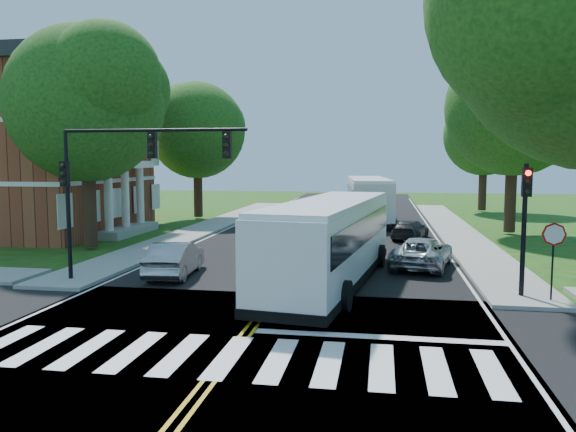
% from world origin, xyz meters
% --- Properties ---
extents(ground, '(140.00, 140.00, 0.00)m').
position_xyz_m(ground, '(0.00, 0.00, 0.00)').
color(ground, '#1E4411').
rests_on(ground, ground).
extents(road, '(14.00, 96.00, 0.01)m').
position_xyz_m(road, '(0.00, 18.00, 0.01)').
color(road, black).
rests_on(road, ground).
extents(cross_road, '(60.00, 12.00, 0.01)m').
position_xyz_m(cross_road, '(0.00, 0.00, 0.01)').
color(cross_road, black).
rests_on(cross_road, ground).
extents(center_line, '(0.36, 70.00, 0.01)m').
position_xyz_m(center_line, '(0.00, 22.00, 0.01)').
color(center_line, gold).
rests_on(center_line, road).
extents(edge_line_w, '(0.12, 70.00, 0.01)m').
position_xyz_m(edge_line_w, '(-6.80, 22.00, 0.01)').
color(edge_line_w, silver).
rests_on(edge_line_w, road).
extents(edge_line_e, '(0.12, 70.00, 0.01)m').
position_xyz_m(edge_line_e, '(6.80, 22.00, 0.01)').
color(edge_line_e, silver).
rests_on(edge_line_e, road).
extents(crosswalk, '(12.60, 3.00, 0.01)m').
position_xyz_m(crosswalk, '(0.00, -0.50, 0.02)').
color(crosswalk, silver).
rests_on(crosswalk, road).
extents(stop_bar, '(6.60, 0.40, 0.01)m').
position_xyz_m(stop_bar, '(3.50, 1.60, 0.02)').
color(stop_bar, silver).
rests_on(stop_bar, road).
extents(sidewalk_nw, '(2.60, 40.00, 0.15)m').
position_xyz_m(sidewalk_nw, '(-8.30, 25.00, 0.07)').
color(sidewalk_nw, gray).
rests_on(sidewalk_nw, ground).
extents(sidewalk_ne, '(2.60, 40.00, 0.15)m').
position_xyz_m(sidewalk_ne, '(8.30, 25.00, 0.07)').
color(sidewalk_ne, gray).
rests_on(sidewalk_ne, ground).
extents(tree_west_near, '(8.00, 8.00, 11.40)m').
position_xyz_m(tree_west_near, '(-11.50, 14.00, 7.53)').
color(tree_west_near, '#2F1F13').
rests_on(tree_west_near, ground).
extents(tree_west_far, '(7.60, 7.60, 10.67)m').
position_xyz_m(tree_west_far, '(-11.00, 30.00, 7.00)').
color(tree_west_far, '#2F1F13').
rests_on(tree_west_far, ground).
extents(tree_east_mid, '(8.40, 8.40, 11.93)m').
position_xyz_m(tree_east_mid, '(11.50, 24.00, 7.86)').
color(tree_east_mid, '#2F1F13').
rests_on(tree_east_mid, ground).
extents(tree_east_far, '(7.20, 7.20, 10.34)m').
position_xyz_m(tree_east_far, '(12.50, 40.00, 6.86)').
color(tree_east_far, '#2F1F13').
rests_on(tree_east_far, ground).
extents(signal_nw, '(7.15, 0.46, 5.66)m').
position_xyz_m(signal_nw, '(-5.86, 6.43, 4.38)').
color(signal_nw, black).
rests_on(signal_nw, ground).
extents(signal_ne, '(0.30, 0.46, 4.40)m').
position_xyz_m(signal_ne, '(8.20, 6.44, 2.96)').
color(signal_ne, black).
rests_on(signal_ne, ground).
extents(stop_sign, '(0.76, 0.08, 2.53)m').
position_xyz_m(stop_sign, '(9.00, 5.98, 2.03)').
color(stop_sign, black).
rests_on(stop_sign, ground).
extents(bus_lead, '(4.28, 12.47, 3.17)m').
position_xyz_m(bus_lead, '(1.65, 7.81, 1.68)').
color(bus_lead, silver).
rests_on(bus_lead, road).
extents(bus_follow, '(3.96, 12.99, 3.31)m').
position_xyz_m(bus_follow, '(2.48, 29.98, 1.76)').
color(bus_follow, silver).
rests_on(bus_follow, road).
extents(hatchback, '(1.90, 4.38, 1.40)m').
position_xyz_m(hatchback, '(-4.65, 8.22, 0.71)').
color(hatchback, '#A1A3A8').
rests_on(hatchback, road).
extents(suv, '(3.17, 5.10, 1.32)m').
position_xyz_m(suv, '(5.30, 11.68, 0.67)').
color(suv, '#B0B2B7').
rests_on(suv, road).
extents(dark_sedan, '(2.60, 4.22, 1.14)m').
position_xyz_m(dark_sedan, '(5.20, 20.58, 0.58)').
color(dark_sedan, black).
rests_on(dark_sedan, road).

